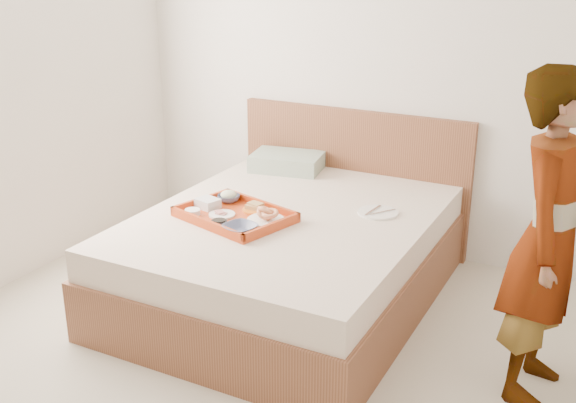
# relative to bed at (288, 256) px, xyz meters

# --- Properties ---
(ground) EXTENTS (3.50, 4.00, 0.01)m
(ground) POSITION_rel_bed_xyz_m (0.12, -1.00, -0.27)
(ground) COLOR #BAB39D
(ground) RESTS_ON ground
(wall_back) EXTENTS (3.50, 0.01, 2.60)m
(wall_back) POSITION_rel_bed_xyz_m (0.12, 1.00, 1.04)
(wall_back) COLOR silver
(wall_back) RESTS_ON ground
(bed) EXTENTS (1.65, 2.00, 0.53)m
(bed) POSITION_rel_bed_xyz_m (0.00, 0.00, 0.00)
(bed) COLOR brown
(bed) RESTS_ON ground
(headboard) EXTENTS (1.65, 0.06, 0.95)m
(headboard) POSITION_rel_bed_xyz_m (0.00, 0.97, 0.21)
(headboard) COLOR brown
(headboard) RESTS_ON ground
(pillow) EXTENTS (0.52, 0.40, 0.11)m
(pillow) POSITION_rel_bed_xyz_m (-0.40, 0.76, 0.32)
(pillow) COLOR #A4B89F
(pillow) RESTS_ON bed
(tray) EXTENTS (0.71, 0.59, 0.06)m
(tray) POSITION_rel_bed_xyz_m (-0.24, -0.20, 0.29)
(tray) COLOR #BC3F18
(tray) RESTS_ON bed
(prawn_plate) EXTENTS (0.26, 0.26, 0.01)m
(prawn_plate) POSITION_rel_bed_xyz_m (-0.04, -0.19, 0.29)
(prawn_plate) COLOR white
(prawn_plate) RESTS_ON tray
(navy_bowl_big) EXTENTS (0.21, 0.21, 0.04)m
(navy_bowl_big) POSITION_rel_bed_xyz_m (-0.09, -0.39, 0.30)
(navy_bowl_big) COLOR #131642
(navy_bowl_big) RESTS_ON tray
(sauce_dish) EXTENTS (0.11, 0.11, 0.03)m
(sauce_dish) POSITION_rel_bed_xyz_m (-0.23, -0.37, 0.30)
(sauce_dish) COLOR black
(sauce_dish) RESTS_ON tray
(meat_plate) EXTENTS (0.19, 0.19, 0.01)m
(meat_plate) POSITION_rel_bed_xyz_m (-0.31, -0.23, 0.29)
(meat_plate) COLOR white
(meat_plate) RESTS_ON tray
(bread_plate) EXTENTS (0.18, 0.18, 0.01)m
(bread_plate) POSITION_rel_bed_xyz_m (-0.18, -0.08, 0.29)
(bread_plate) COLOR orange
(bread_plate) RESTS_ON tray
(salad_bowl) EXTENTS (0.17, 0.17, 0.04)m
(salad_bowl) POSITION_rel_bed_xyz_m (-0.40, -0.01, 0.30)
(salad_bowl) COLOR #131642
(salad_bowl) RESTS_ON tray
(plastic_tub) EXTENTS (0.15, 0.14, 0.06)m
(plastic_tub) POSITION_rel_bed_xyz_m (-0.45, -0.16, 0.31)
(plastic_tub) COLOR silver
(plastic_tub) RESTS_ON tray
(cheese_round) EXTENTS (0.11, 0.11, 0.03)m
(cheese_round) POSITION_rel_bed_xyz_m (-0.46, -0.29, 0.30)
(cheese_round) COLOR white
(cheese_round) RESTS_ON tray
(dinner_plate) EXTENTS (0.31, 0.31, 0.01)m
(dinner_plate) POSITION_rel_bed_xyz_m (0.45, 0.25, 0.27)
(dinner_plate) COLOR white
(dinner_plate) RESTS_ON bed
(person) EXTENTS (0.42, 0.59, 1.53)m
(person) POSITION_rel_bed_xyz_m (1.44, -0.27, 0.50)
(person) COLOR silver
(person) RESTS_ON ground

